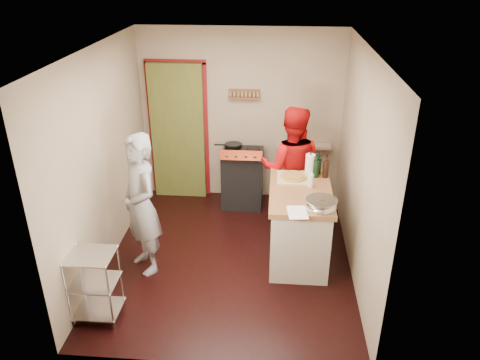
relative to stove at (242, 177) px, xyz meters
name	(u,v)px	position (x,y,z in m)	size (l,w,h in m)	color
floor	(230,256)	(-0.05, -1.42, -0.45)	(3.50, 3.50, 0.00)	black
back_wall	(199,125)	(-0.69, 0.36, 0.68)	(3.00, 0.44, 2.60)	tan
left_wall	(103,159)	(-1.55, -1.42, 0.85)	(0.04, 3.50, 2.60)	tan
right_wall	(360,168)	(1.45, -1.42, 0.85)	(0.04, 3.50, 2.60)	tan
ceiling	(228,48)	(-0.05, -1.42, 2.16)	(3.00, 3.50, 0.02)	white
stove	(242,177)	(0.00, 0.00, 0.00)	(0.60, 0.63, 1.00)	black
wire_shelving	(94,283)	(-1.33, -2.62, -0.01)	(0.48, 0.40, 0.80)	silver
island	(299,222)	(0.81, -1.32, 0.05)	(0.75, 1.35, 1.26)	#B6AD9B
person_stripe	(141,205)	(-1.05, -1.72, 0.42)	(0.63, 0.41, 1.73)	#ADAEB2
person_red	(291,169)	(0.70, -0.55, 0.42)	(0.85, 0.66, 1.74)	#AB0B0C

